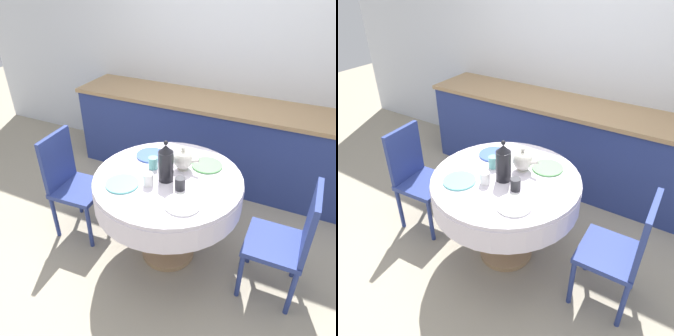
# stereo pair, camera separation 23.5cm
# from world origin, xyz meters

# --- Properties ---
(ground_plane) EXTENTS (12.00, 12.00, 0.00)m
(ground_plane) POSITION_xyz_m (0.00, 0.00, 0.00)
(ground_plane) COLOR #9E937F
(wall_back) EXTENTS (7.00, 0.05, 2.60)m
(wall_back) POSITION_xyz_m (0.00, 1.63, 1.30)
(wall_back) COLOR silver
(wall_back) RESTS_ON ground_plane
(kitchen_counter) EXTENTS (3.24, 0.64, 0.90)m
(kitchen_counter) POSITION_xyz_m (0.00, 1.30, 0.45)
(kitchen_counter) COLOR navy
(kitchen_counter) RESTS_ON ground_plane
(dining_table) EXTENTS (1.11, 1.11, 0.78)m
(dining_table) POSITION_xyz_m (0.00, 0.00, 0.64)
(dining_table) COLOR tan
(dining_table) RESTS_ON ground_plane
(chair_left) EXTENTS (0.41, 0.41, 0.94)m
(chair_left) POSITION_xyz_m (0.90, 0.02, 0.52)
(chair_left) COLOR navy
(chair_left) RESTS_ON ground_plane
(chair_right) EXTENTS (0.43, 0.43, 0.94)m
(chair_right) POSITION_xyz_m (-0.90, -0.06, 0.52)
(chair_right) COLOR navy
(chair_right) RESTS_ON ground_plane
(plate_near_left) EXTENTS (0.24, 0.24, 0.01)m
(plate_near_left) POSITION_xyz_m (-0.25, -0.22, 0.78)
(plate_near_left) COLOR #60BCB7
(plate_near_left) RESTS_ON dining_table
(cup_near_left) EXTENTS (0.07, 0.07, 0.09)m
(cup_near_left) POSITION_xyz_m (-0.09, -0.14, 0.82)
(cup_near_left) COLOR white
(cup_near_left) RESTS_ON dining_table
(plate_near_right) EXTENTS (0.24, 0.24, 0.01)m
(plate_near_right) POSITION_xyz_m (0.22, -0.25, 0.78)
(plate_near_right) COLOR white
(plate_near_right) RESTS_ON dining_table
(cup_near_right) EXTENTS (0.07, 0.07, 0.09)m
(cup_near_right) POSITION_xyz_m (0.14, -0.10, 0.82)
(cup_near_right) COLOR #28282D
(cup_near_right) RESTS_ON dining_table
(plate_far_left) EXTENTS (0.24, 0.24, 0.01)m
(plate_far_left) POSITION_xyz_m (-0.26, 0.22, 0.78)
(plate_far_left) COLOR #3856AD
(plate_far_left) RESTS_ON dining_table
(cup_far_left) EXTENTS (0.07, 0.07, 0.09)m
(cup_far_left) POSITION_xyz_m (-0.16, 0.06, 0.82)
(cup_far_left) COLOR #5BA39E
(cup_far_left) RESTS_ON dining_table
(plate_far_right) EXTENTS (0.24, 0.24, 0.01)m
(plate_far_right) POSITION_xyz_m (0.21, 0.27, 0.78)
(plate_far_right) COLOR #5BA85B
(plate_far_right) RESTS_ON dining_table
(cup_far_right) EXTENTS (0.07, 0.07, 0.09)m
(cup_far_right) POSITION_xyz_m (0.06, 0.16, 0.82)
(cup_far_right) COLOR white
(cup_far_right) RESTS_ON dining_table
(coffee_carafe) EXTENTS (0.11, 0.11, 0.32)m
(coffee_carafe) POSITION_xyz_m (0.00, -0.03, 0.92)
(coffee_carafe) COLOR black
(coffee_carafe) RESTS_ON dining_table
(teapot) EXTENTS (0.21, 0.15, 0.19)m
(teapot) POSITION_xyz_m (0.06, 0.15, 0.86)
(teapot) COLOR silver
(teapot) RESTS_ON dining_table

